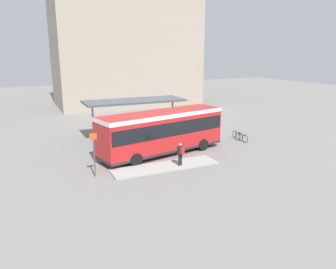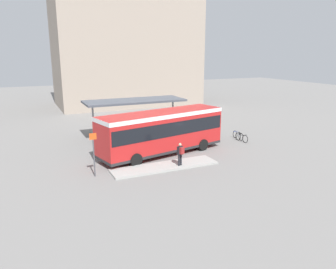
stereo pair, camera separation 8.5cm
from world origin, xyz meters
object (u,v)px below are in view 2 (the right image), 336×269
object	(u,v)px
bicycle_black	(241,137)
platform_sign	(94,153)
bicycle_blue	(238,135)
pedestrian_waiting	(180,153)
potted_planter_near_shelter	(148,136)
city_bus	(162,130)
potted_planter_far_side	(170,133)

from	to	relation	value
bicycle_black	platform_sign	size ratio (longest dim) A/B	0.59
platform_sign	bicycle_blue	bearing A→B (deg)	15.36
pedestrian_waiting	bicycle_blue	size ratio (longest dim) A/B	0.97
bicycle_black	potted_planter_near_shelter	size ratio (longest dim) A/B	1.35
potted_planter_near_shelter	platform_sign	distance (m)	8.40
bicycle_blue	platform_sign	world-z (taller)	platform_sign
pedestrian_waiting	bicycle_blue	bearing A→B (deg)	-76.46
city_bus	bicycle_black	bearing A→B (deg)	-9.82
potted_planter_far_side	bicycle_blue	bearing A→B (deg)	-24.01
potted_planter_near_shelter	potted_planter_far_side	distance (m)	2.30
city_bus	potted_planter_near_shelter	bearing A→B (deg)	75.73
city_bus	pedestrian_waiting	bearing A→B (deg)	-104.49
pedestrian_waiting	potted_planter_far_side	xyz separation A→B (m)	(2.49, 6.95, -0.44)
pedestrian_waiting	bicycle_blue	world-z (taller)	pedestrian_waiting
potted_planter_near_shelter	platform_sign	size ratio (longest dim) A/B	0.44
pedestrian_waiting	potted_planter_near_shelter	distance (m)	6.68
city_bus	pedestrian_waiting	world-z (taller)	city_bus
bicycle_black	platform_sign	distance (m)	13.88
bicycle_black	bicycle_blue	xyz separation A→B (m)	(0.19, 0.77, -0.01)
pedestrian_waiting	bicycle_blue	distance (m)	9.23
city_bus	pedestrian_waiting	distance (m)	3.45
pedestrian_waiting	bicycle_black	xyz separation A→B (m)	(7.86, 3.71, -0.66)
pedestrian_waiting	bicycle_black	distance (m)	8.71
bicycle_blue	platform_sign	xyz separation A→B (m)	(-13.70, -3.76, 1.21)
bicycle_black	bicycle_blue	bearing A→B (deg)	162.79
city_bus	platform_sign	distance (m)	6.33
pedestrian_waiting	platform_sign	world-z (taller)	platform_sign
potted_planter_near_shelter	bicycle_black	bearing A→B (deg)	-21.17
platform_sign	bicycle_black	bearing A→B (deg)	12.49
bicycle_black	potted_planter_near_shelter	bearing A→B (deg)	-114.36
pedestrian_waiting	bicycle_black	world-z (taller)	pedestrian_waiting
pedestrian_waiting	bicycle_black	size ratio (longest dim) A/B	0.95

